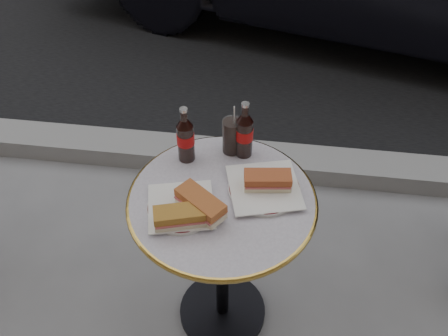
# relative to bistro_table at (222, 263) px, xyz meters

# --- Properties ---
(ground) EXTENTS (80.00, 80.00, 0.00)m
(ground) POSITION_rel_bistro_table_xyz_m (0.00, 0.00, -0.37)
(ground) COLOR gray
(ground) RESTS_ON ground
(curb) EXTENTS (40.00, 0.20, 0.12)m
(curb) POSITION_rel_bistro_table_xyz_m (0.00, 0.90, -0.32)
(curb) COLOR gray
(curb) RESTS_ON ground
(bistro_table) EXTENTS (0.62, 0.62, 0.73)m
(bistro_table) POSITION_rel_bistro_table_xyz_m (0.00, 0.00, 0.00)
(bistro_table) COLOR #BAB2C4
(bistro_table) RESTS_ON ground
(plate_left) EXTENTS (0.23, 0.23, 0.01)m
(plate_left) POSITION_rel_bistro_table_xyz_m (-0.12, -0.06, 0.37)
(plate_left) COLOR silver
(plate_left) RESTS_ON bistro_table
(plate_right) EXTENTS (0.26, 0.26, 0.01)m
(plate_right) POSITION_rel_bistro_table_xyz_m (0.13, 0.05, 0.37)
(plate_right) COLOR silver
(plate_right) RESTS_ON bistro_table
(sandwich_left_a) EXTENTS (0.17, 0.11, 0.05)m
(sandwich_left_a) POSITION_rel_bistro_table_xyz_m (-0.11, -0.13, 0.40)
(sandwich_left_a) COLOR #AC732B
(sandwich_left_a) RESTS_ON plate_left
(sandwich_left_b) EXTENTS (0.18, 0.16, 0.06)m
(sandwich_left_b) POSITION_rel_bistro_table_xyz_m (-0.06, -0.07, 0.41)
(sandwich_left_b) COLOR #AE5A2C
(sandwich_left_b) RESTS_ON plate_left
(sandwich_right) EXTENTS (0.16, 0.09, 0.05)m
(sandwich_right) POSITION_rel_bistro_table_xyz_m (0.14, 0.06, 0.41)
(sandwich_right) COLOR #AC4F2B
(sandwich_right) RESTS_ON plate_right
(cola_bottle_left) EXTENTS (0.08, 0.08, 0.22)m
(cola_bottle_left) POSITION_rel_bistro_table_xyz_m (-0.15, 0.17, 0.48)
(cola_bottle_left) COLOR black
(cola_bottle_left) RESTS_ON bistro_table
(cola_bottle_right) EXTENTS (0.07, 0.07, 0.22)m
(cola_bottle_right) POSITION_rel_bistro_table_xyz_m (0.05, 0.22, 0.48)
(cola_bottle_right) COLOR black
(cola_bottle_right) RESTS_ON bistro_table
(cola_glass) EXTENTS (0.07, 0.07, 0.14)m
(cola_glass) POSITION_rel_bistro_table_xyz_m (0.00, 0.23, 0.43)
(cola_glass) COLOR black
(cola_glass) RESTS_ON bistro_table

